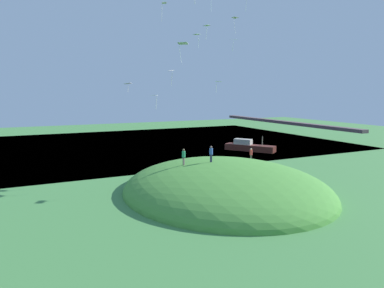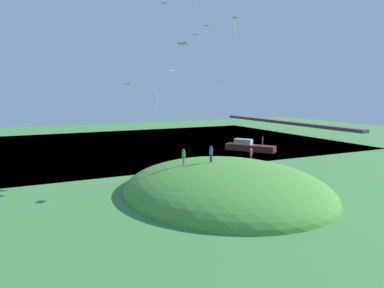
{
  "view_description": "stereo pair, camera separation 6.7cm",
  "coord_description": "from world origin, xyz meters",
  "views": [
    {
      "loc": [
        38.16,
        -21.1,
        10.42
      ],
      "look_at": [
        2.2,
        -3.68,
        4.55
      ],
      "focal_mm": 32.96,
      "sensor_mm": 36.0,
      "label": 1
    },
    {
      "loc": [
        38.19,
        -21.04,
        10.42
      ],
      "look_at": [
        2.2,
        -3.68,
        4.55
      ],
      "focal_mm": 32.96,
      "sensor_mm": 36.0,
      "label": 2
    }
  ],
  "objects": [
    {
      "name": "kite_4",
      "position": [
        -4.09,
        -3.59,
        12.95
      ],
      "size": [
        0.83,
        0.75,
        2.08
      ],
      "color": "white"
    },
    {
      "name": "person_walking_path",
      "position": [
        1.05,
        5.39,
        2.64
      ],
      "size": [
        0.51,
        0.51,
        1.71
      ],
      "rotation": [
        0.0,
        0.0,
        4.02
      ],
      "color": "#534845",
      "rests_on": "grass_hill"
    },
    {
      "name": "person_watching_kites",
      "position": [
        6.17,
        -3.37,
        4.21
      ],
      "size": [
        0.38,
        0.38,
        1.71
      ],
      "rotation": [
        0.0,
        0.0,
        1.52
      ],
      "color": "#272749",
      "rests_on": "grass_hill"
    },
    {
      "name": "kite_1",
      "position": [
        -5.71,
        -8.82,
        11.49
      ],
      "size": [
        1.44,
        1.31,
        1.22
      ],
      "color": "silver"
    },
    {
      "name": "mooring_post",
      "position": [
        -4.36,
        4.24,
        0.58
      ],
      "size": [
        0.14,
        0.14,
        1.16
      ],
      "primitive_type": "cylinder",
      "color": "brown",
      "rests_on": "ground_plane"
    },
    {
      "name": "kite_2",
      "position": [
        -0.23,
        3.4,
        19.41
      ],
      "size": [
        0.86,
        0.61,
        1.96
      ],
      "color": "silver"
    },
    {
      "name": "boat_on_lake",
      "position": [
        -13.69,
        15.39,
        0.73
      ],
      "size": [
        8.57,
        6.86,
        2.76
      ],
      "rotation": [
        0.0,
        0.0,
        3.75
      ],
      "color": "#4B2019",
      "rests_on": "lake_water"
    },
    {
      "name": "kite_8",
      "position": [
        2.63,
        -2.07,
        17.61
      ],
      "size": [
        0.86,
        0.67,
        1.52
      ],
      "color": "white"
    },
    {
      "name": "bridge_deck_far",
      "position": [
        -30.6,
        37.29,
        3.06
      ],
      "size": [
        47.1,
        1.8,
        0.7
      ],
      "primitive_type": "cube",
      "color": "#5B484E"
    },
    {
      "name": "ground_plane",
      "position": [
        0.0,
        0.0,
        0.0
      ],
      "size": [
        160.0,
        160.0,
        0.0
      ],
      "primitive_type": "plane",
      "color": "#438141"
    },
    {
      "name": "grass_hill",
      "position": [
        7.1,
        -2.14,
        0.0
      ],
      "size": [
        24.1,
        21.26,
        6.3
      ],
      "primitive_type": "ellipsoid",
      "color": "#498D38",
      "rests_on": "ground_plane"
    },
    {
      "name": "lake_water",
      "position": [
        -30.6,
        0.0,
        -0.2
      ],
      "size": [
        52.34,
        80.0,
        0.4
      ],
      "primitive_type": "cube",
      "color": "#3A5387",
      "rests_on": "ground_plane"
    },
    {
      "name": "kite_9",
      "position": [
        0.39,
        -7.5,
        9.97
      ],
      "size": [
        0.94,
        0.89,
        1.62
      ],
      "color": "silver"
    },
    {
      "name": "kite_7",
      "position": [
        4.44,
        -1.58,
        11.55
      ],
      "size": [
        1.16,
        1.05,
        1.25
      ],
      "color": "white"
    },
    {
      "name": "person_with_child",
      "position": [
        5.29,
        -6.14,
        3.97
      ],
      "size": [
        0.48,
        0.48,
        1.72
      ],
      "rotation": [
        0.0,
        0.0,
        5.13
      ],
      "color": "#544E48",
      "rests_on": "grass_hill"
    },
    {
      "name": "kite_6",
      "position": [
        0.28,
        -3.93,
        15.87
      ],
      "size": [
        1.36,
        1.4,
        2.38
      ],
      "color": "white"
    },
    {
      "name": "kite_12",
      "position": [
        0.37,
        -2.17,
        17.0
      ],
      "size": [
        0.95,
        0.76,
        1.49
      ],
      "color": "white"
    },
    {
      "name": "kite_10",
      "position": [
        0.74,
        -6.38,
        19.86
      ],
      "size": [
        0.83,
        0.7,
        2.04
      ],
      "color": "silver"
    },
    {
      "name": "kite_0",
      "position": [
        -0.58,
        3.49,
        16.93
      ],
      "size": [
        0.98,
        1.13,
        1.54
      ],
      "color": "silver"
    }
  ]
}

